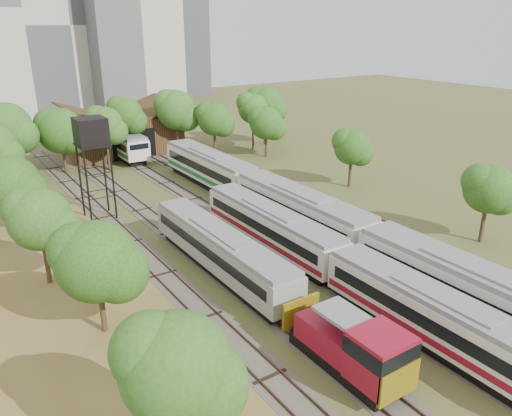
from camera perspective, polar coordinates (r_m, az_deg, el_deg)
ground at (r=34.94m, az=21.62°, el=-13.38°), size 240.00×240.00×0.00m
dry_grass_patch at (r=30.72m, az=-13.60°, el=-17.48°), size 14.00×60.00×0.04m
tracks at (r=50.76m, az=-2.13°, el=-0.99°), size 24.60×80.00×0.19m
railcar_red_set at (r=37.18m, az=9.72°, el=-6.58°), size 2.90×34.57×3.58m
railcar_green_set at (r=46.17m, az=5.17°, el=-0.48°), size 3.30×52.08×4.09m
railcar_rear at (r=76.77m, az=-15.35°, el=7.35°), size 3.19×16.08×3.95m
shunter_locomotive at (r=28.94m, az=11.38°, el=-15.56°), size 2.84×8.10×3.72m
old_grey_coach at (r=39.16m, az=-4.07°, el=-4.84°), size 2.82×18.00×3.49m
water_tower at (r=50.77m, az=-18.33°, el=8.00°), size 2.92×2.92×10.13m
rail_pile_near at (r=42.23m, az=24.74°, el=-7.49°), size 0.64×9.54×0.32m
rail_pile_far at (r=45.30m, az=18.60°, el=-4.77°), size 0.45×7.23×0.23m
maintenance_shed at (r=78.80m, az=-15.21°, el=8.31°), size 16.45×11.55×7.58m
tree_band_left at (r=41.57m, az=-23.77°, el=0.09°), size 7.37×73.19×8.60m
tree_band_far at (r=71.55m, az=-12.13°, el=10.10°), size 43.19×10.00×9.74m
tree_band_right at (r=60.42m, az=9.67°, el=7.12°), size 5.70×40.18×7.33m
tower_centre at (r=118.50m, az=-21.59°, el=18.89°), size 20.00×18.00×36.00m
tower_far_right at (r=138.70m, az=-8.81°, el=18.39°), size 12.00×12.00×28.00m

